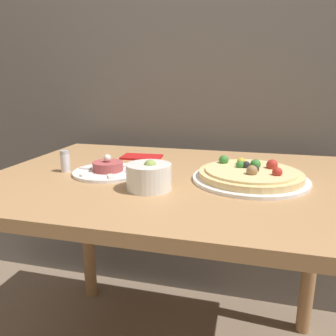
{
  "coord_description": "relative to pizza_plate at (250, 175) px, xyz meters",
  "views": [
    {
      "loc": [
        0.24,
        -0.56,
        1.08
      ],
      "look_at": [
        0.0,
        0.37,
        0.83
      ],
      "focal_mm": 35.0,
      "sensor_mm": 36.0,
      "label": 1
    }
  ],
  "objects": [
    {
      "name": "back_wall",
      "position": [
        -0.25,
        0.55,
        0.49
      ],
      "size": [
        8.0,
        0.05,
        2.6
      ],
      "color": "slate",
      "rests_on": "ground_plane"
    },
    {
      "name": "pizza_plate",
      "position": [
        0.0,
        0.0,
        0.0
      ],
      "size": [
        0.35,
        0.35,
        0.06
      ],
      "color": "white",
      "rests_on": "dining_table"
    },
    {
      "name": "salt_shaker",
      "position": [
        -0.6,
        -0.05,
        0.02
      ],
      "size": [
        0.03,
        0.03,
        0.07
      ],
      "color": "silver",
      "rests_on": "dining_table"
    },
    {
      "name": "dining_table",
      "position": [
        -0.25,
        -0.0,
        -0.13
      ],
      "size": [
        1.16,
        0.85,
        0.79
      ],
      "color": "#AD7F51",
      "rests_on": "ground_plane"
    },
    {
      "name": "napkin",
      "position": [
        -0.42,
        0.21,
        -0.01
      ],
      "size": [
        0.16,
        0.1,
        0.01
      ],
      "color": "red",
      "rests_on": "dining_table"
    },
    {
      "name": "small_bowl",
      "position": [
        -0.27,
        -0.15,
        0.02
      ],
      "size": [
        0.13,
        0.13,
        0.09
      ],
      "color": "white",
      "rests_on": "dining_table"
    },
    {
      "name": "tartare_plate",
      "position": [
        -0.45,
        -0.03,
        -0.01
      ],
      "size": [
        0.23,
        0.23,
        0.06
      ],
      "color": "white",
      "rests_on": "dining_table"
    }
  ]
}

